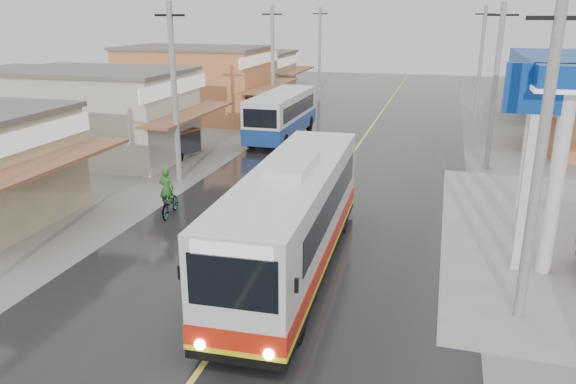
% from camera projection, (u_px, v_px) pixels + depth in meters
% --- Properties ---
extents(ground, '(120.00, 120.00, 0.00)m').
position_uv_depth(ground, '(261.00, 283.00, 16.33)').
color(ground, slate).
rests_on(ground, ground).
extents(road, '(12.00, 90.00, 0.02)m').
position_uv_depth(road, '(349.00, 159.00, 30.08)').
color(road, black).
rests_on(road, ground).
extents(centre_line, '(0.15, 90.00, 0.01)m').
position_uv_depth(centre_line, '(349.00, 159.00, 30.08)').
color(centre_line, '#D8CC4C').
rests_on(centre_line, road).
extents(shopfronts_left, '(11.00, 44.00, 5.20)m').
position_uv_depth(shopfronts_left, '(157.00, 135.00, 36.17)').
color(shopfronts_left, tan).
rests_on(shopfronts_left, ground).
extents(utility_poles_left, '(1.60, 50.00, 8.00)m').
position_uv_depth(utility_poles_left, '(233.00, 147.00, 32.80)').
color(utility_poles_left, gray).
rests_on(utility_poles_left, ground).
extents(utility_poles_right, '(1.60, 36.00, 8.00)m').
position_uv_depth(utility_poles_right, '(486.00, 169.00, 28.30)').
color(utility_poles_right, gray).
rests_on(utility_poles_right, ground).
extents(coach_bus, '(2.84, 11.12, 3.45)m').
position_uv_depth(coach_bus, '(293.00, 218.00, 16.73)').
color(coach_bus, silver).
rests_on(coach_bus, road).
extents(second_bus, '(2.35, 8.48, 2.81)m').
position_uv_depth(second_bus, '(282.00, 114.00, 34.60)').
color(second_bus, silver).
rests_on(second_bus, road).
extents(cyclist, '(0.90, 1.85, 1.91)m').
position_uv_depth(cyclist, '(169.00, 200.00, 21.58)').
color(cyclist, black).
rests_on(cyclist, ground).
extents(tricycle_near, '(1.76, 2.26, 1.53)m').
position_uv_depth(tricycle_near, '(181.00, 142.00, 30.20)').
color(tricycle_near, '#26262D').
rests_on(tricycle_near, ground).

